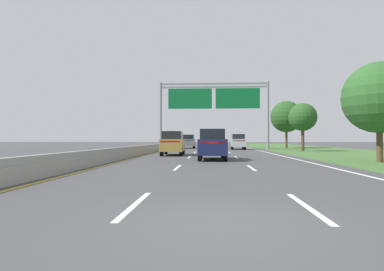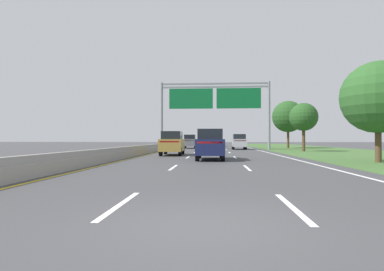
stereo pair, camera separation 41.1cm
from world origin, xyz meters
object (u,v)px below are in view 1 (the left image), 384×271
at_px(car_gold_left_lane_suv, 173,143).
at_px(roadside_tree_far, 286,117).
at_px(car_silver_right_lane_suv, 238,141).
at_px(roadside_tree_mid, 303,117).
at_px(pickup_truck_darkgreen, 212,141).
at_px(overhead_sign_gantry, 214,101).
at_px(car_navy_centre_lane_suv, 212,144).
at_px(roadside_tree_near, 379,98).
at_px(car_grey_left_lane_suv, 189,141).

xyz_separation_m(car_gold_left_lane_suv, roadside_tree_far, (15.39, 22.62, 3.88)).
distance_m(car_silver_right_lane_suv, roadside_tree_mid, 10.17).
bearing_deg(roadside_tree_far, pickup_truck_darkgreen, 136.48).
bearing_deg(overhead_sign_gantry, car_navy_centre_lane_suv, -90.98).
xyz_separation_m(car_silver_right_lane_suv, roadside_tree_near, (6.48, -24.22, 2.88)).
bearing_deg(overhead_sign_gantry, car_silver_right_lane_suv, 16.40).
bearing_deg(car_grey_left_lane_suv, car_gold_left_lane_suv, 179.04).
distance_m(roadside_tree_near, roadside_tree_far, 30.72).
height_order(car_gold_left_lane_suv, car_silver_right_lane_suv, same).
xyz_separation_m(overhead_sign_gantry, roadside_tree_near, (9.86, -23.22, -2.62)).
relative_size(pickup_truck_darkgreen, roadside_tree_mid, 0.96).
relative_size(roadside_tree_near, roadside_tree_far, 0.83).
xyz_separation_m(car_gold_left_lane_suv, car_grey_left_lane_suv, (-0.02, 20.96, 0.00)).
bearing_deg(car_gold_left_lane_suv, roadside_tree_far, -35.68).
height_order(overhead_sign_gantry, roadside_tree_mid, overhead_sign_gantry).
distance_m(car_silver_right_lane_suv, roadside_tree_near, 25.23).
bearing_deg(car_navy_centre_lane_suv, roadside_tree_far, -23.03).
height_order(overhead_sign_gantry, roadside_tree_near, overhead_sign_gantry).
height_order(car_navy_centre_lane_suv, car_silver_right_lane_suv, same).
xyz_separation_m(car_grey_left_lane_suv, roadside_tree_mid, (14.07, -11.71, 2.87)).
bearing_deg(car_gold_left_lane_suv, roadside_tree_near, -121.89).
bearing_deg(pickup_truck_darkgreen, roadside_tree_near, -167.10).
distance_m(overhead_sign_gantry, pickup_truck_darkgreen, 19.38).
distance_m(overhead_sign_gantry, car_silver_right_lane_suv, 6.53).
bearing_deg(car_silver_right_lane_suv, overhead_sign_gantry, 107.66).
bearing_deg(roadside_tree_near, car_silver_right_lane_suv, 104.97).
height_order(roadside_tree_near, roadside_tree_far, roadside_tree_far).
xyz_separation_m(overhead_sign_gantry, pickup_truck_darkgreen, (-0.16, 18.58, -5.52)).
height_order(car_gold_left_lane_suv, car_navy_centre_lane_suv, same).
bearing_deg(roadside_tree_near, car_gold_left_lane_suv, 149.56).
distance_m(car_grey_left_lane_suv, car_navy_centre_lane_suv, 27.11).
distance_m(car_navy_centre_lane_suv, roadside_tree_far, 31.19).
bearing_deg(overhead_sign_gantry, car_grey_left_lane_suv, 123.56).
xyz_separation_m(car_silver_right_lane_suv, roadside_tree_far, (8.19, 6.44, 3.88)).
xyz_separation_m(pickup_truck_darkgreen, car_grey_left_lane_suv, (-3.67, -12.81, 0.02)).
xyz_separation_m(pickup_truck_darkgreen, roadside_tree_far, (11.74, -11.15, 3.91)).
xyz_separation_m(car_navy_centre_lane_suv, car_silver_right_lane_suv, (3.75, 22.11, 0.00)).
bearing_deg(car_navy_centre_lane_suv, car_gold_left_lane_suv, 29.82).
height_order(roadside_tree_near, roadside_tree_mid, roadside_tree_near).
bearing_deg(pickup_truck_darkgreen, car_silver_right_lane_suv, -169.19).
distance_m(car_grey_left_lane_suv, roadside_tree_mid, 18.53).
height_order(car_grey_left_lane_suv, roadside_tree_far, roadside_tree_far).
distance_m(car_navy_centre_lane_suv, roadside_tree_near, 10.83).
bearing_deg(car_gold_left_lane_suv, overhead_sign_gantry, -15.53).
height_order(car_gold_left_lane_suv, car_grey_left_lane_suv, same).
height_order(pickup_truck_darkgreen, roadside_tree_near, roadside_tree_near).
bearing_deg(car_grey_left_lane_suv, overhead_sign_gantry, -147.46).
bearing_deg(overhead_sign_gantry, roadside_tree_near, -66.99).
distance_m(car_gold_left_lane_suv, car_silver_right_lane_suv, 17.71).
xyz_separation_m(pickup_truck_darkgreen, car_gold_left_lane_suv, (-3.65, -33.77, 0.02)).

